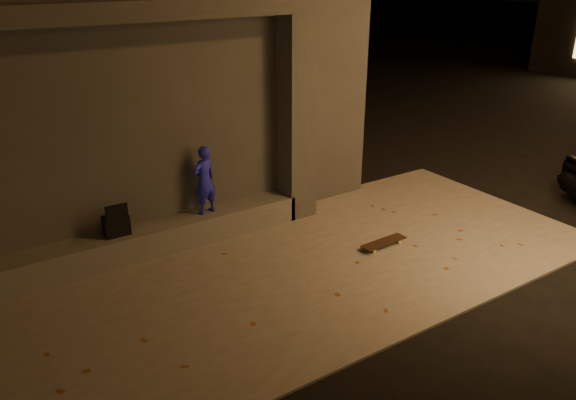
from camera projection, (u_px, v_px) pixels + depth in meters
ground at (351, 352)px, 6.85m from camera, size 120.00×120.00×0.00m
sidewalk at (267, 279)px, 8.39m from camera, size 11.00×4.40×0.04m
building at (92, 68)px, 10.34m from camera, size 9.00×5.10×5.22m
ledge at (128, 245)px, 8.89m from camera, size 6.00×0.55×0.45m
column at (296, 120)px, 9.89m from camera, size 0.55×0.55×3.60m
canopy at (168, 9)px, 8.06m from camera, size 5.00×0.70×0.28m
skateboarder at (204, 180)px, 9.26m from camera, size 0.49×0.38×1.17m
backpack at (116, 224)px, 8.65m from camera, size 0.39×0.25×0.54m
skateboard at (384, 242)px, 9.29m from camera, size 0.86×0.25×0.09m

